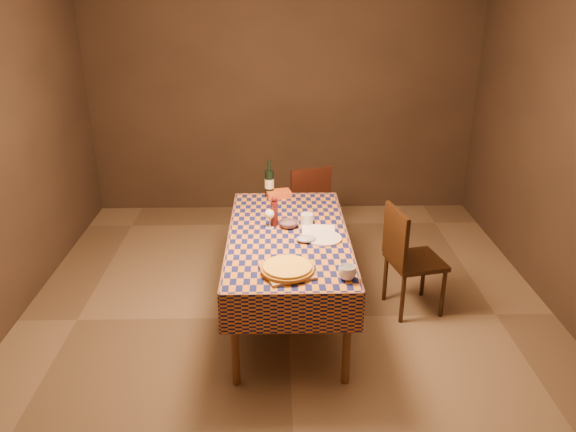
{
  "coord_description": "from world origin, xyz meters",
  "views": [
    {
      "loc": [
        -0.1,
        -4.01,
        2.6
      ],
      "look_at": [
        0.0,
        0.05,
        0.9
      ],
      "focal_mm": 35.0,
      "sensor_mm": 36.0,
      "label": 1
    }
  ],
  "objects_px": {
    "chair_far": "(306,204)",
    "pizza": "(287,268)",
    "chair_right": "(407,254)",
    "dining_table": "(288,242)",
    "white_plate": "(324,238)",
    "bowl": "(288,224)",
    "cutting_board": "(287,272)",
    "wine_bottle": "(269,183)"
  },
  "relations": [
    {
      "from": "chair_far",
      "to": "bowl",
      "type": "bearing_deg",
      "value": -100.41
    },
    {
      "from": "dining_table",
      "to": "wine_bottle",
      "type": "bearing_deg",
      "value": 100.1
    },
    {
      "from": "pizza",
      "to": "chair_right",
      "type": "relative_size",
      "value": 0.41
    },
    {
      "from": "cutting_board",
      "to": "bowl",
      "type": "relative_size",
      "value": 2.05
    },
    {
      "from": "cutting_board",
      "to": "wine_bottle",
      "type": "bearing_deg",
      "value": 95.01
    },
    {
      "from": "bowl",
      "to": "chair_far",
      "type": "bearing_deg",
      "value": 79.59
    },
    {
      "from": "chair_far",
      "to": "chair_right",
      "type": "relative_size",
      "value": 1.0
    },
    {
      "from": "cutting_board",
      "to": "chair_far",
      "type": "height_order",
      "value": "chair_far"
    },
    {
      "from": "cutting_board",
      "to": "chair_far",
      "type": "bearing_deg",
      "value": 83.02
    },
    {
      "from": "pizza",
      "to": "wine_bottle",
      "type": "relative_size",
      "value": 1.14
    },
    {
      "from": "chair_far",
      "to": "chair_right",
      "type": "height_order",
      "value": "same"
    },
    {
      "from": "cutting_board",
      "to": "wine_bottle",
      "type": "height_order",
      "value": "wine_bottle"
    },
    {
      "from": "chair_far",
      "to": "pizza",
      "type": "bearing_deg",
      "value": -96.98
    },
    {
      "from": "wine_bottle",
      "to": "bowl",
      "type": "bearing_deg",
      "value": -77.9
    },
    {
      "from": "dining_table",
      "to": "white_plate",
      "type": "height_order",
      "value": "white_plate"
    },
    {
      "from": "white_plate",
      "to": "pizza",
      "type": "bearing_deg",
      "value": -118.73
    },
    {
      "from": "white_plate",
      "to": "chair_right",
      "type": "height_order",
      "value": "chair_right"
    },
    {
      "from": "cutting_board",
      "to": "white_plate",
      "type": "bearing_deg",
      "value": 61.27
    },
    {
      "from": "dining_table",
      "to": "wine_bottle",
      "type": "height_order",
      "value": "wine_bottle"
    },
    {
      "from": "chair_right",
      "to": "white_plate",
      "type": "bearing_deg",
      "value": -163.15
    },
    {
      "from": "cutting_board",
      "to": "wine_bottle",
      "type": "xyz_separation_m",
      "value": [
        -0.13,
        1.5,
        0.12
      ]
    },
    {
      "from": "dining_table",
      "to": "cutting_board",
      "type": "xyz_separation_m",
      "value": [
        -0.02,
        -0.64,
        0.09
      ]
    },
    {
      "from": "wine_bottle",
      "to": "white_plate",
      "type": "height_order",
      "value": "wine_bottle"
    },
    {
      "from": "dining_table",
      "to": "white_plate",
      "type": "relative_size",
      "value": 6.69
    },
    {
      "from": "cutting_board",
      "to": "chair_far",
      "type": "xyz_separation_m",
      "value": [
        0.23,
        1.91,
        -0.26
      ]
    },
    {
      "from": "pizza",
      "to": "chair_right",
      "type": "bearing_deg",
      "value": 36.75
    },
    {
      "from": "chair_far",
      "to": "chair_right",
      "type": "bearing_deg",
      "value": -56.44
    },
    {
      "from": "bowl",
      "to": "white_plate",
      "type": "bearing_deg",
      "value": -41.44
    },
    {
      "from": "wine_bottle",
      "to": "chair_right",
      "type": "xyz_separation_m",
      "value": [
        1.14,
        -0.75,
        -0.37
      ]
    },
    {
      "from": "dining_table",
      "to": "pizza",
      "type": "bearing_deg",
      "value": -91.88
    },
    {
      "from": "bowl",
      "to": "chair_right",
      "type": "relative_size",
      "value": 0.17
    },
    {
      "from": "wine_bottle",
      "to": "cutting_board",
      "type": "bearing_deg",
      "value": -84.99
    },
    {
      "from": "dining_table",
      "to": "bowl",
      "type": "height_order",
      "value": "bowl"
    },
    {
      "from": "wine_bottle",
      "to": "chair_far",
      "type": "height_order",
      "value": "wine_bottle"
    },
    {
      "from": "bowl",
      "to": "chair_right",
      "type": "height_order",
      "value": "chair_right"
    },
    {
      "from": "pizza",
      "to": "white_plate",
      "type": "relative_size",
      "value": 1.39
    },
    {
      "from": "dining_table",
      "to": "bowl",
      "type": "xyz_separation_m",
      "value": [
        0.0,
        0.13,
        0.1
      ]
    },
    {
      "from": "bowl",
      "to": "white_plate",
      "type": "height_order",
      "value": "bowl"
    },
    {
      "from": "bowl",
      "to": "chair_far",
      "type": "relative_size",
      "value": 0.17
    },
    {
      "from": "white_plate",
      "to": "chair_right",
      "type": "distance_m",
      "value": 0.79
    },
    {
      "from": "chair_right",
      "to": "wine_bottle",
      "type": "bearing_deg",
      "value": 146.6
    },
    {
      "from": "wine_bottle",
      "to": "chair_far",
      "type": "bearing_deg",
      "value": 48.47
    }
  ]
}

